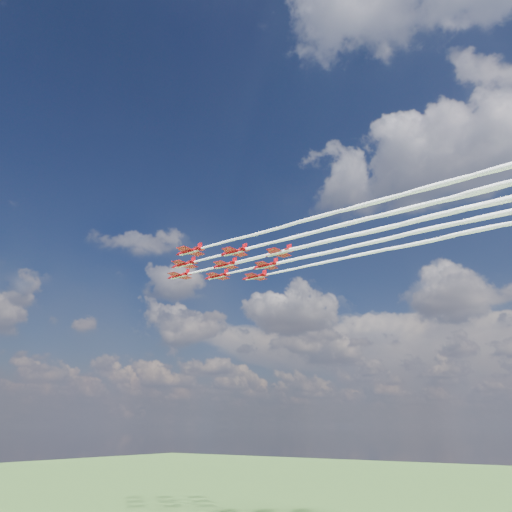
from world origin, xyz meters
name	(u,v)px	position (x,y,z in m)	size (l,w,h in m)	color
jet_lead	(364,233)	(49.79, -4.24, 72.06)	(134.66, 8.47, 2.47)	red
jet_row2_port	(388,214)	(59.15, -12.17, 72.06)	(134.66, 8.47, 2.47)	red
jet_row2_starb	(412,234)	(59.54, 3.20, 72.06)	(134.66, 8.47, 2.47)	red
jet_row3_port	(418,190)	(68.50, -20.09, 72.06)	(134.66, 8.47, 2.47)	red
jet_row3_centre	(441,215)	(68.89, -4.73, 72.06)	(134.66, 8.47, 2.47)	red
jet_row3_starb	(459,234)	(69.28, 10.64, 72.06)	(134.66, 8.47, 2.47)	red
jet_row4_port	(477,192)	(78.25, -12.65, 72.06)	(134.66, 8.47, 2.47)	red
jet_row4_starb	(493,216)	(78.64, 2.71, 72.06)	(134.66, 8.47, 2.47)	red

